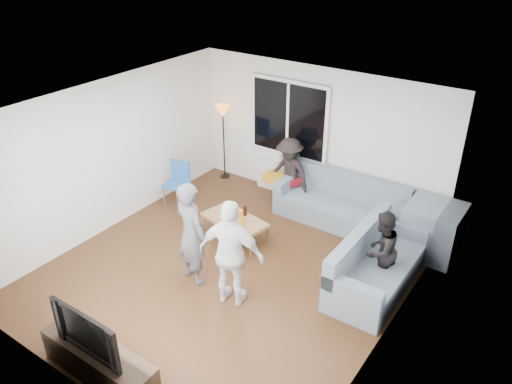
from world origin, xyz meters
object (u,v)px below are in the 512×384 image
Objects in this scene: floor_lamp at (224,142)px; player_right at (232,254)px; side_chair at (176,185)px; sofa_right_section at (379,262)px; coffee_table at (235,229)px; sofa_back_section at (340,201)px; tv_console at (100,363)px; television at (93,329)px; player_left at (191,233)px; spectator_back at (289,173)px; spectator_right at (381,250)px.

floor_lamp is 0.97× the size of player_right.
sofa_right_section is at bearing -12.13° from side_chair.
coffee_table is 2.46m from floor_lamp.
player_right is (-0.28, -2.79, 0.38)m from sofa_back_section.
tv_console is 1.53× the size of television.
sofa_back_section and sofa_right_section have the same top height.
player_left reaches higher than floor_lamp.
player_right is (0.78, -0.07, -0.01)m from player_left.
floor_lamp is 3.97m from player_right.
player_left is 1.56× the size of television.
sofa_right_section is 1.82× the size of coffee_table.
sofa_right_section is 2.71m from spectator_back.
sofa_back_section is at bearing 51.33° from coffee_table.
television is at bearing -98.84° from sofa_back_section.
spectator_right is 2.70m from spectator_back.
player_left is at bearing -81.84° from spectator_back.
floor_lamp is at bearing -97.01° from spectator_right.
sofa_back_section is 1.41× the size of player_left.
television is at bearing -15.95° from spectator_right.
spectator_back reaches higher than sofa_right_section.
floor_lamp is 0.96× the size of player_left.
sofa_right_section is 1.62× the size of spectator_right.
sofa_back_section is 1.11m from spectator_back.
sofa_back_section is 4.83m from tv_console.
player_right reaches higher than tv_console.
sofa_back_section is 2.09× the size of coffee_table.
television is at bearing -81.97° from coffee_table.
player_left is (-2.33, -1.42, 0.39)m from sofa_right_section.
spectator_back is 4.83m from tv_console.
side_chair is 0.55× the size of floor_lamp.
spectator_right is 4.02m from television.
sofa_back_section is at bearing 12.41° from side_chair.
sofa_back_section is 1.82m from spectator_right.
television is at bearing 149.95° from sofa_right_section.
spectator_back is (1.72, -0.25, -0.11)m from floor_lamp.
player_left reaches higher than coffee_table.
television is (-0.74, -4.77, 0.32)m from sofa_back_section.
spectator_back is at bearing 94.08° from tv_console.
floor_lamp is at bearing 112.22° from television.
sofa_right_section is at bearing -21.71° from spectator_back.
television is (2.06, -3.57, 0.31)m from side_chair.
player_right is at bearing 76.87° from television.
side_chair is 3.01m from player_right.
player_right is at bearing 76.87° from tv_console.
side_chair is (-4.07, 0.10, 0.01)m from sofa_right_section.
side_chair is (-2.80, -1.20, 0.01)m from sofa_back_section.
side_chair is 0.53× the size of player_right.
side_chair is at bearing -28.12° from player_left.
sofa_back_section is at bearing -5.65° from floor_lamp.
sofa_back_section is 1.94m from coffee_table.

